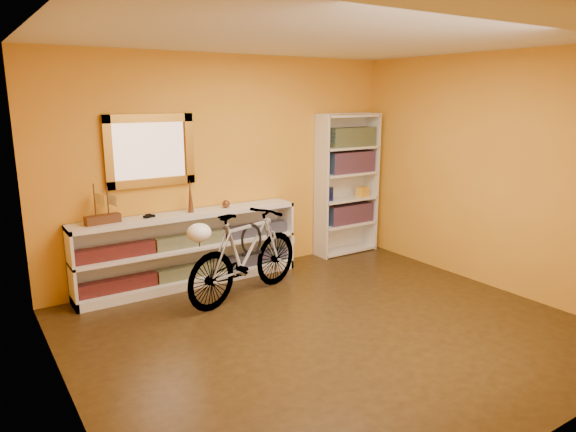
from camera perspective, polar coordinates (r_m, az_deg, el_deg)
floor at (r=4.98m, az=4.52°, el=-12.32°), size 4.50×4.00×0.01m
ceiling at (r=4.53m, az=5.14°, el=19.08°), size 4.50×4.00×0.01m
back_wall at (r=6.26m, az=-6.58°, el=5.39°), size 4.50×0.01×2.60m
left_wall at (r=3.68m, az=-24.15°, el=-1.10°), size 0.01×4.00×2.60m
right_wall at (r=6.21m, az=21.52°, el=4.50°), size 0.01×4.00×2.60m
gilt_mirror at (r=5.83m, az=-14.89°, el=6.95°), size 0.98×0.06×0.78m
wall_socket at (r=6.90m, az=0.41°, el=-2.72°), size 0.09×0.02×0.09m
console_unit at (r=6.03m, az=-10.67°, el=-3.57°), size 2.60×0.35×0.85m
cd_row_lower at (r=6.09m, az=-10.50°, el=-5.91°), size 2.50×0.13×0.14m
cd_row_upper at (r=5.98m, az=-10.64°, el=-2.60°), size 2.50×0.13×0.14m
model_ship at (r=5.60m, az=-19.80°, el=1.31°), size 0.37×0.17×0.42m
toy_car at (r=5.77m, az=-14.98°, el=-0.16°), size 0.00×0.01×0.00m
bronze_ornament at (r=5.89m, az=-10.67°, el=2.20°), size 0.06×0.06×0.38m
decorative_orb at (r=6.10m, az=-6.82°, el=1.32°), size 0.09×0.09×0.09m
bookcase at (r=7.10m, az=6.48°, el=3.44°), size 0.90×0.30×1.90m
book_row_a at (r=7.21m, az=6.71°, el=0.30°), size 0.70×0.22×0.26m
book_row_b at (r=7.09m, az=6.86°, el=5.91°), size 0.70×0.22×0.28m
book_row_c at (r=7.06m, az=6.94°, el=8.61°), size 0.70×0.22×0.25m
travel_mug at (r=6.92m, az=4.67°, el=2.44°), size 0.08×0.08×0.18m
red_tin at (r=6.92m, az=5.16°, el=8.25°), size 0.15×0.15×0.18m
yellow_bag at (r=7.25m, az=8.19°, el=2.65°), size 0.19×0.15×0.13m
bicycle at (r=5.56m, az=-4.71°, el=-4.20°), size 0.88×1.68×0.96m
helmet at (r=5.06m, az=-9.74°, el=-1.82°), size 0.24×0.23×0.18m
u_lock at (r=5.59m, az=-4.04°, el=-2.57°), size 0.25×0.03×0.25m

